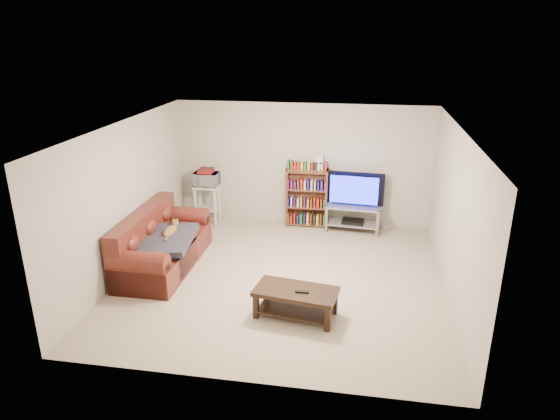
% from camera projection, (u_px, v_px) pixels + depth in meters
% --- Properties ---
extents(floor, '(5.00, 5.00, 0.00)m').
position_uv_depth(floor, '(282.00, 278.00, 7.89)').
color(floor, '#BDA78D').
rests_on(floor, ground).
extents(ceiling, '(5.00, 5.00, 0.00)m').
position_uv_depth(ceiling, '(282.00, 127.00, 7.07)').
color(ceiling, white).
rests_on(ceiling, ground).
extents(wall_back, '(5.00, 0.00, 5.00)m').
position_uv_depth(wall_back, '(303.00, 165.00, 9.79)').
color(wall_back, beige).
rests_on(wall_back, ground).
extents(wall_front, '(5.00, 0.00, 5.00)m').
position_uv_depth(wall_front, '(243.00, 287.00, 5.16)').
color(wall_front, beige).
rests_on(wall_front, ground).
extents(wall_left, '(0.00, 5.00, 5.00)m').
position_uv_depth(wall_left, '(126.00, 198.00, 7.87)').
color(wall_left, beige).
rests_on(wall_left, ground).
extents(wall_right, '(0.00, 5.00, 5.00)m').
position_uv_depth(wall_right, '(455.00, 217.00, 7.09)').
color(wall_right, beige).
rests_on(wall_right, ground).
extents(sofa, '(0.96, 2.18, 0.93)m').
position_uv_depth(sofa, '(159.00, 247.00, 8.21)').
color(sofa, '#5B2017').
rests_on(sofa, floor).
extents(blanket, '(0.93, 1.16, 0.19)m').
position_uv_depth(blanket, '(166.00, 239.00, 7.97)').
color(blanket, '#302D39').
rests_on(blanket, sofa).
extents(cat, '(0.24, 0.59, 0.18)m').
position_uv_depth(cat, '(170.00, 231.00, 8.13)').
color(cat, brown).
rests_on(cat, sofa).
extents(coffee_table, '(1.19, 0.72, 0.40)m').
position_uv_depth(coffee_table, '(296.00, 298.00, 6.77)').
color(coffee_table, black).
rests_on(coffee_table, floor).
extents(remote, '(0.18, 0.05, 0.02)m').
position_uv_depth(remote, '(302.00, 292.00, 6.64)').
color(remote, black).
rests_on(remote, coffee_table).
extents(tv_stand, '(1.07, 0.55, 0.52)m').
position_uv_depth(tv_stand, '(353.00, 214.00, 9.63)').
color(tv_stand, '#999EA3').
rests_on(tv_stand, floor).
extents(television, '(1.12, 0.24, 0.64)m').
position_uv_depth(television, '(354.00, 190.00, 9.47)').
color(television, black).
rests_on(television, tv_stand).
extents(dvd_player, '(0.43, 0.32, 0.06)m').
position_uv_depth(dvd_player, '(353.00, 221.00, 9.69)').
color(dvd_player, black).
rests_on(dvd_player, tv_stand).
extents(bookshelf, '(0.82, 0.26, 1.18)m').
position_uv_depth(bookshelf, '(307.00, 197.00, 9.79)').
color(bookshelf, brown).
rests_on(bookshelf, floor).
extents(shelf_clutter, '(0.60, 0.19, 0.28)m').
position_uv_depth(shelf_clutter, '(313.00, 163.00, 9.56)').
color(shelf_clutter, silver).
rests_on(shelf_clutter, bookshelf).
extents(microwave_stand, '(0.50, 0.37, 0.78)m').
position_uv_depth(microwave_stand, '(207.00, 199.00, 9.99)').
color(microwave_stand, silver).
rests_on(microwave_stand, floor).
extents(microwave, '(0.49, 0.34, 0.27)m').
position_uv_depth(microwave, '(206.00, 179.00, 9.84)').
color(microwave, silver).
rests_on(microwave, microwave_stand).
extents(game_boxes, '(0.29, 0.26, 0.05)m').
position_uv_depth(game_boxes, '(206.00, 171.00, 9.79)').
color(game_boxes, maroon).
rests_on(game_boxes, microwave).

